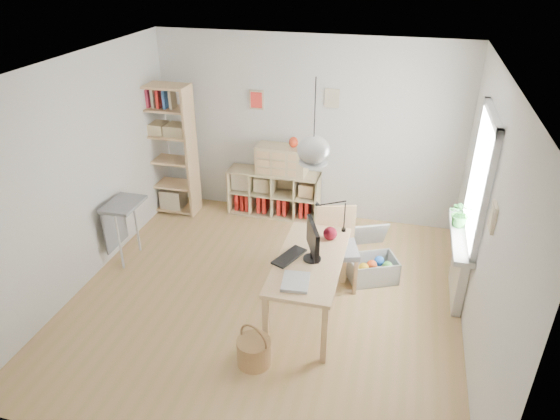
% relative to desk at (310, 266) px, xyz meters
% --- Properties ---
extents(ground, '(4.50, 4.50, 0.00)m').
position_rel_desk_xyz_m(ground, '(-0.55, 0.15, -0.66)').
color(ground, tan).
rests_on(ground, ground).
extents(room_shell, '(4.50, 4.50, 4.50)m').
position_rel_desk_xyz_m(room_shell, '(-0.00, 0.00, 1.34)').
color(room_shell, silver).
rests_on(room_shell, ground).
extents(window_unit, '(0.07, 1.16, 1.46)m').
position_rel_desk_xyz_m(window_unit, '(1.68, 0.75, 0.89)').
color(window_unit, white).
rests_on(window_unit, ground).
extents(radiator, '(0.10, 0.80, 0.80)m').
position_rel_desk_xyz_m(radiator, '(1.64, 0.75, -0.26)').
color(radiator, silver).
rests_on(radiator, ground).
extents(windowsill, '(0.22, 1.20, 0.06)m').
position_rel_desk_xyz_m(windowsill, '(1.59, 0.75, 0.17)').
color(windowsill, silver).
rests_on(windowsill, radiator).
extents(desk, '(0.70, 1.50, 0.75)m').
position_rel_desk_xyz_m(desk, '(0.00, 0.00, 0.00)').
color(desk, '#DAAB7D').
rests_on(desk, ground).
extents(cube_shelf, '(1.40, 0.38, 0.72)m').
position_rel_desk_xyz_m(cube_shelf, '(-1.02, 2.23, -0.36)').
color(cube_shelf, '#D5BA8C').
rests_on(cube_shelf, ground).
extents(tall_bookshelf, '(0.80, 0.38, 2.00)m').
position_rel_desk_xyz_m(tall_bookshelf, '(-2.59, 1.95, 0.43)').
color(tall_bookshelf, '#DAAB7D').
rests_on(tall_bookshelf, ground).
extents(side_table, '(0.40, 0.55, 0.85)m').
position_rel_desk_xyz_m(side_table, '(-2.59, 0.50, 0.01)').
color(side_table, gray).
rests_on(side_table, ground).
extents(chair, '(0.60, 0.60, 0.99)m').
position_rel_desk_xyz_m(chair, '(0.19, 0.69, -0.09)').
color(chair, gray).
rests_on(chair, ground).
extents(wicker_basket, '(0.34, 0.34, 0.48)m').
position_rel_desk_xyz_m(wicker_basket, '(-0.37, -0.89, -0.50)').
color(wicker_basket, '#B0834F').
rests_on(wicker_basket, ground).
extents(storage_chest, '(0.80, 0.84, 0.62)m').
position_rel_desk_xyz_m(storage_chest, '(0.62, 0.91, -0.45)').
color(storage_chest, '#B7B7B2').
rests_on(storage_chest, ground).
extents(monitor, '(0.22, 0.47, 0.42)m').
position_rel_desk_xyz_m(monitor, '(0.03, -0.01, 0.33)').
color(monitor, black).
rests_on(monitor, desk).
extents(keyboard, '(0.33, 0.47, 0.02)m').
position_rel_desk_xyz_m(keyboard, '(-0.22, -0.04, 0.10)').
color(keyboard, black).
rests_on(keyboard, desk).
extents(task_lamp, '(0.37, 0.14, 0.39)m').
position_rel_desk_xyz_m(task_lamp, '(0.09, 0.62, 0.36)').
color(task_lamp, black).
rests_on(task_lamp, desk).
extents(yarn_ball, '(0.16, 0.16, 0.16)m').
position_rel_desk_xyz_m(yarn_ball, '(0.14, 0.44, 0.17)').
color(yarn_ball, '#540B11').
rests_on(yarn_ball, desk).
extents(paper_tray, '(0.30, 0.36, 0.03)m').
position_rel_desk_xyz_m(paper_tray, '(-0.05, -0.47, 0.11)').
color(paper_tray, silver).
rests_on(paper_tray, desk).
extents(drawer_chest, '(0.75, 0.37, 0.42)m').
position_rel_desk_xyz_m(drawer_chest, '(-0.87, 2.19, 0.28)').
color(drawer_chest, '#D5BA8C').
rests_on(drawer_chest, cube_shelf).
extents(red_vase, '(0.13, 0.13, 0.16)m').
position_rel_desk_xyz_m(red_vase, '(-0.70, 2.19, 0.57)').
color(red_vase, '#9E230D').
rests_on(red_vase, drawer_chest).
extents(potted_plant, '(0.30, 0.27, 0.32)m').
position_rel_desk_xyz_m(potted_plant, '(1.57, 0.94, 0.37)').
color(potted_plant, '#266627').
rests_on(potted_plant, windowsill).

